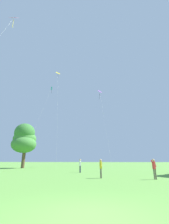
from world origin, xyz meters
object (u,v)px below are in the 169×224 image
Objects in this scene: person_child_small at (80,164)px; person_far_back at (154,167)px; kite_pink_low at (10,24)px; kite_teal_box at (51,90)px; kite_yellow_diamond at (58,80)px; person_foreground_watcher at (101,167)px; tree_left_oak at (24,139)px; kite_purple_streamer at (100,95)px.

person_far_back is (7.55, -6.90, -0.05)m from person_child_small.
kite_pink_low is 0.74× the size of kite_teal_box.
kite_yellow_diamond is at bearing 127.70° from person_far_back.
kite_yellow_diamond is at bearing 119.58° from person_foreground_watcher.
kite_yellow_diamond is (5.98, -10.69, -2.50)m from kite_teal_box.
tree_left_oak is at bearing 111.00° from kite_pink_low.
kite_purple_streamer is 13.89× the size of person_foreground_watcher.
kite_teal_box is (-7.63, 33.28, 7.59)m from kite_pink_low.
kite_purple_streamer is 0.88× the size of kite_teal_box.
tree_left_oak is at bearing -89.06° from kite_teal_box.
person_far_back is (5.62, -29.62, -19.47)m from kite_purple_streamer.
kite_pink_low is at bearing -69.00° from tree_left_oak.
person_foreground_watcher is 0.17× the size of tree_left_oak.
tree_left_oak is (0.23, -14.01, -18.50)m from kite_teal_box.
tree_left_oak is (-16.39, -11.88, -14.44)m from kite_purple_streamer.
person_child_small is at bearing -36.83° from tree_left_oak.
tree_left_oak is at bearing 135.13° from person_foreground_watcher.
kite_yellow_diamond is at bearing 94.18° from kite_pink_low.
kite_pink_low is 11.14× the size of person_child_small.
person_far_back is at bearing -42.45° from person_child_small.
kite_pink_low reaches higher than person_foreground_watcher.
person_far_back is at bearing -54.98° from kite_teal_box.
person_foreground_watcher is at bearing 10.16° from kite_pink_low.
kite_purple_streamer is 1.18× the size of kite_pink_low.
kite_teal_box is 45.35m from person_far_back.
person_foreground_watcher is at bearing -60.42° from kite_yellow_diamond.
kite_teal_box reaches higher than person_foreground_watcher.
tree_left_oak is (-17.54, 17.46, 5.04)m from person_foreground_watcher.
kite_teal_box is 1.04× the size of kite_yellow_diamond.
person_far_back is at bearing -38.86° from tree_left_oak.
kite_yellow_diamond is 15.20× the size of person_far_back.
kite_pink_low is at bearing -85.82° from kite_yellow_diamond.
kite_purple_streamer is at bearing 35.94° from tree_left_oak.
kite_teal_box is 43.13m from person_foreground_watcher.
kite_teal_box is 37.22m from person_child_small.
kite_purple_streamer is 2.37× the size of tree_left_oak.
kite_teal_box is 15.05× the size of person_child_small.
kite_purple_streamer is 35.24m from person_foreground_watcher.
person_child_small is 1.05× the size of person_far_back.
person_foreground_watcher is (1.15, -29.34, -19.48)m from kite_purple_streamer.
tree_left_oak is (-14.47, 10.83, 4.99)m from person_child_small.
kite_teal_box is 23.21m from tree_left_oak.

